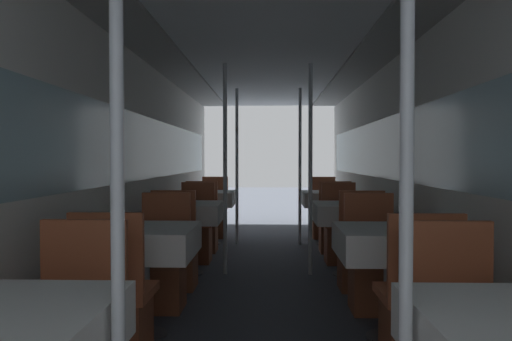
% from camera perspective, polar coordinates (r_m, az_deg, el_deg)
% --- Properties ---
extents(wall_left, '(0.05, 10.12, 2.20)m').
position_cam_1_polar(wall_left, '(4.73, -14.31, 0.35)').
color(wall_left, silver).
rests_on(wall_left, ground_plane).
extents(wall_right, '(0.05, 10.12, 2.20)m').
position_cam_1_polar(wall_right, '(4.71, 16.94, 0.33)').
color(wall_right, silver).
rests_on(wall_right, ground_plane).
extents(ceiling_panel, '(2.54, 10.12, 0.07)m').
position_cam_1_polar(ceiling_panel, '(4.66, 1.30, 14.16)').
color(ceiling_panel, silver).
rests_on(ceiling_panel, wall_left).
extents(support_pole_left_0, '(0.04, 0.04, 2.20)m').
position_cam_1_polar(support_pole_left_0, '(1.60, -15.56, -2.69)').
color(support_pole_left_0, silver).
rests_on(support_pole_left_0, ground_plane).
extents(dining_table_left_1, '(0.71, 0.71, 0.75)m').
position_cam_1_polar(dining_table_left_1, '(3.52, -12.80, -8.19)').
color(dining_table_left_1, '#4C4C51').
rests_on(dining_table_left_1, ground_plane).
extents(chair_left_near_1, '(0.40, 0.40, 0.93)m').
position_cam_1_polar(chair_left_near_1, '(3.03, -15.73, -16.24)').
color(chair_left_near_1, brown).
rests_on(chair_left_near_1, ground_plane).
extents(chair_left_far_1, '(0.40, 0.40, 0.93)m').
position_cam_1_polar(chair_left_far_1, '(4.16, -10.65, -11.35)').
color(chair_left_far_1, brown).
rests_on(chair_left_far_1, ground_plane).
extents(dining_table_left_2, '(0.71, 0.71, 0.75)m').
position_cam_1_polar(dining_table_left_2, '(5.29, -7.82, -4.96)').
color(dining_table_left_2, '#4C4C51').
rests_on(dining_table_left_2, ground_plane).
extents(chair_left_near_2, '(0.40, 0.40, 0.93)m').
position_cam_1_polar(chair_left_near_2, '(4.75, -9.03, -9.72)').
color(chair_left_near_2, brown).
rests_on(chair_left_near_2, ground_plane).
extents(chair_left_far_2, '(0.40, 0.40, 0.93)m').
position_cam_1_polar(chair_left_far_2, '(5.93, -6.84, -7.50)').
color(chair_left_far_2, brown).
rests_on(chair_left_far_2, ground_plane).
extents(support_pole_left_2, '(0.04, 0.04, 2.20)m').
position_cam_1_polar(support_pole_left_2, '(5.21, -3.55, 0.14)').
color(support_pole_left_2, silver).
rests_on(support_pole_left_2, ground_plane).
extents(dining_table_left_3, '(0.71, 0.71, 0.75)m').
position_cam_1_polar(dining_table_left_3, '(7.09, -5.38, -3.34)').
color(dining_table_left_3, '#4C4C51').
rests_on(dining_table_left_3, ground_plane).
extents(chair_left_near_3, '(0.40, 0.40, 0.93)m').
position_cam_1_polar(chair_left_near_3, '(6.54, -6.03, -6.67)').
color(chair_left_near_3, brown).
rests_on(chair_left_near_3, ground_plane).
extents(chair_left_far_3, '(0.40, 0.40, 0.93)m').
position_cam_1_polar(chair_left_far_3, '(7.72, -4.82, -5.42)').
color(chair_left_far_3, brown).
rests_on(chair_left_far_3, ground_plane).
extents(support_pole_left_3, '(0.04, 0.04, 2.20)m').
position_cam_1_polar(support_pole_left_3, '(7.03, -2.20, 0.47)').
color(support_pole_left_3, silver).
rests_on(support_pole_left_3, ground_plane).
extents(support_pole_right_0, '(0.04, 0.04, 2.20)m').
position_cam_1_polar(support_pole_right_0, '(1.59, 16.80, -2.74)').
color(support_pole_right_0, silver).
rests_on(support_pole_right_0, ground_plane).
extents(dining_table_right_1, '(0.71, 0.71, 0.75)m').
position_cam_1_polar(dining_table_right_1, '(3.50, 15.16, -8.25)').
color(dining_table_right_1, '#4C4C51').
rests_on(dining_table_right_1, ground_plane).
extents(chair_right_near_1, '(0.40, 0.40, 0.93)m').
position_cam_1_polar(chair_right_near_1, '(3.01, 17.90, -16.35)').
color(chair_right_near_1, brown).
rests_on(chair_right_near_1, ground_plane).
extents(chair_right_far_1, '(0.40, 0.40, 0.93)m').
position_cam_1_polar(chair_right_far_1, '(4.14, 13.14, -11.40)').
color(chair_right_far_1, brown).
rests_on(chair_right_far_1, ground_plane).
extents(dining_table_right_2, '(0.71, 0.71, 0.75)m').
position_cam_1_polar(dining_table_right_2, '(5.28, 10.51, -4.98)').
color(dining_table_right_2, '#4C4C51').
rests_on(dining_table_right_2, ground_plane).
extents(chair_right_near_2, '(0.40, 0.40, 0.93)m').
position_cam_1_polar(chair_right_near_2, '(4.74, 11.63, -9.76)').
color(chair_right_near_2, brown).
rests_on(chair_right_near_2, ground_plane).
extents(chair_right_far_2, '(0.40, 0.40, 0.93)m').
position_cam_1_polar(chair_right_far_2, '(5.92, 9.59, -7.52)').
color(chair_right_far_2, brown).
rests_on(chair_right_far_2, ground_plane).
extents(support_pole_right_2, '(0.04, 0.04, 2.20)m').
position_cam_1_polar(support_pole_right_2, '(5.21, 6.23, 0.14)').
color(support_pole_right_2, silver).
rests_on(support_pole_right_2, ground_plane).
extents(dining_table_right_3, '(0.71, 0.71, 0.75)m').
position_cam_1_polar(dining_table_right_3, '(7.09, 8.23, -3.35)').
color(dining_table_right_3, '#4C4C51').
rests_on(dining_table_right_3, ground_plane).
extents(chair_right_near_3, '(0.40, 0.40, 0.93)m').
position_cam_1_polar(chair_right_near_3, '(6.53, 8.83, -6.68)').
color(chair_right_near_3, brown).
rests_on(chair_right_near_3, ground_plane).
extents(chair_right_far_3, '(0.40, 0.40, 0.93)m').
position_cam_1_polar(chair_right_far_3, '(7.72, 7.71, -5.43)').
color(chair_right_far_3, brown).
rests_on(chair_right_far_3, ground_plane).
extents(support_pole_right_3, '(0.04, 0.04, 2.20)m').
position_cam_1_polar(support_pole_right_3, '(7.03, 5.05, 0.46)').
color(support_pole_right_3, silver).
rests_on(support_pole_right_3, ground_plane).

